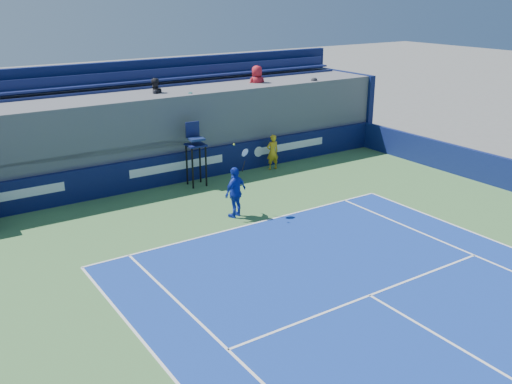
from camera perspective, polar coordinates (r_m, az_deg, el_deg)
ball_person at (r=24.09m, az=1.67°, el=4.02°), size 0.59×0.43×1.50m
back_hoarding at (r=22.59m, az=-7.91°, el=2.37°), size 20.40×0.21×1.20m
umpire_chair at (r=21.95m, az=-6.08°, el=4.47°), size 0.75×0.75×2.48m
tennis_player at (r=18.87m, az=-2.06°, el=0.00°), size 1.10×0.75×2.57m
stadium_seating at (r=24.08m, az=-10.20°, el=6.36°), size 21.00×4.05×4.40m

